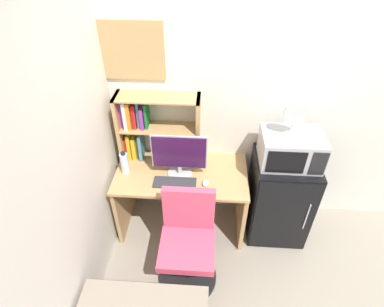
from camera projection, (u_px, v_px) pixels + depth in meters
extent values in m
cube|color=silver|center=(339.00, 104.00, 2.65)|extent=(6.40, 0.04, 2.60)
cube|color=silver|center=(16.00, 254.00, 1.49)|extent=(0.04, 4.40, 2.60)
cube|color=tan|center=(181.00, 174.00, 2.82)|extent=(1.20, 0.63, 0.03)
cube|color=tan|center=(124.00, 198.00, 3.08)|extent=(0.04, 0.57, 0.70)
cube|color=tan|center=(241.00, 204.00, 3.02)|extent=(0.04, 0.57, 0.70)
cube|color=tan|center=(121.00, 128.00, 2.80)|extent=(0.03, 0.23, 0.66)
cube|color=tan|center=(198.00, 131.00, 2.76)|extent=(0.03, 0.23, 0.66)
cube|color=tan|center=(157.00, 97.00, 2.58)|extent=(0.74, 0.23, 0.01)
cube|color=tan|center=(159.00, 128.00, 2.77)|extent=(0.67, 0.23, 0.01)
cube|color=#B21E1E|center=(128.00, 145.00, 2.95)|extent=(0.03, 0.15, 0.23)
cube|color=gold|center=(130.00, 144.00, 2.93)|extent=(0.03, 0.17, 0.27)
cube|color=gold|center=(135.00, 146.00, 2.94)|extent=(0.04, 0.16, 0.23)
cube|color=brown|center=(139.00, 146.00, 2.95)|extent=(0.03, 0.13, 0.22)
cube|color=teal|center=(142.00, 144.00, 2.92)|extent=(0.03, 0.18, 0.28)
cube|color=purple|center=(123.00, 112.00, 2.73)|extent=(0.04, 0.14, 0.26)
cube|color=silver|center=(127.00, 113.00, 2.71)|extent=(0.03, 0.19, 0.27)
cube|color=orange|center=(130.00, 113.00, 2.71)|extent=(0.03, 0.19, 0.26)
cube|color=#B21E1E|center=(135.00, 114.00, 2.73)|extent=(0.03, 0.15, 0.23)
cube|color=teal|center=(139.00, 113.00, 2.72)|extent=(0.02, 0.13, 0.25)
cube|color=purple|center=(143.00, 116.00, 2.73)|extent=(0.03, 0.17, 0.20)
cube|color=#197233|center=(147.00, 114.00, 2.72)|extent=(0.02, 0.15, 0.24)
cylinder|color=#B7B7BC|center=(180.00, 173.00, 2.79)|extent=(0.22, 0.22, 0.02)
cylinder|color=#B7B7BC|center=(180.00, 169.00, 2.76)|extent=(0.04, 0.04, 0.08)
cube|color=#B7B7BC|center=(179.00, 152.00, 2.65)|extent=(0.49, 0.01, 0.34)
cube|color=#33143D|center=(179.00, 152.00, 2.64)|extent=(0.46, 0.02, 0.31)
cube|color=#333338|center=(175.00, 183.00, 2.69)|extent=(0.37, 0.14, 0.02)
ellipsoid|color=silver|center=(205.00, 183.00, 2.68)|extent=(0.06, 0.08, 0.03)
cylinder|color=silver|center=(125.00, 163.00, 2.76)|extent=(0.07, 0.07, 0.20)
cylinder|color=black|center=(123.00, 153.00, 2.69)|extent=(0.04, 0.04, 0.02)
cube|color=black|center=(279.00, 197.00, 2.96)|extent=(0.55, 0.51, 0.89)
cube|color=black|center=(283.00, 218.00, 2.75)|extent=(0.52, 0.01, 0.86)
cylinder|color=#B2B2B7|center=(307.00, 217.00, 2.71)|extent=(0.01, 0.01, 0.31)
cube|color=#ADADB2|center=(291.00, 149.00, 2.60)|extent=(0.51, 0.37, 0.27)
cube|color=black|center=(286.00, 163.00, 2.46)|extent=(0.31, 0.01, 0.21)
cube|color=black|center=(319.00, 164.00, 2.44)|extent=(0.12, 0.01, 0.22)
cylinder|color=silver|center=(290.00, 134.00, 2.51)|extent=(0.11, 0.11, 0.01)
cylinder|color=silver|center=(292.00, 129.00, 2.48)|extent=(0.02, 0.02, 0.10)
cylinder|color=silver|center=(296.00, 114.00, 2.38)|extent=(0.19, 0.03, 0.19)
cylinder|color=black|center=(188.00, 276.00, 2.77)|extent=(0.51, 0.51, 0.04)
cylinder|color=black|center=(187.00, 263.00, 2.64)|extent=(0.04, 0.04, 0.41)
cube|color=#D84766|center=(187.00, 248.00, 2.50)|extent=(0.45, 0.45, 0.07)
cube|color=#D84766|center=(189.00, 208.00, 2.51)|extent=(0.42, 0.06, 0.42)
cube|color=tan|center=(127.00, 51.00, 2.46)|extent=(0.60, 0.02, 0.47)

